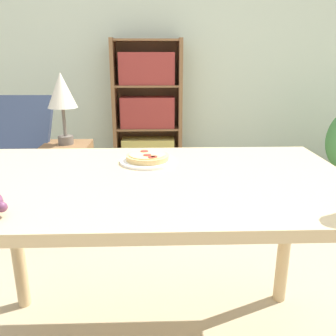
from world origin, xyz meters
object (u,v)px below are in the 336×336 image
pizza_on_plate (148,159)px  side_table (69,179)px  bookshelf (148,110)px  table_lamp (62,94)px  lounge_chair_near (4,181)px

pizza_on_plate → side_table: size_ratio=0.39×
bookshelf → table_lamp: bearing=-117.2°
side_table → bookshelf: bearing=62.8°
pizza_on_plate → table_lamp: table_lamp is taller
lounge_chair_near → table_lamp: 0.78m
lounge_chair_near → side_table: 0.47m
pizza_on_plate → lounge_chair_near: bearing=132.6°
lounge_chair_near → table_lamp: size_ratio=1.71×
lounge_chair_near → side_table: (0.46, 0.06, -0.01)m
pizza_on_plate → lounge_chair_near: 1.69m
table_lamp → bookshelf: bearing=62.8°
bookshelf → side_table: 1.31m
bookshelf → side_table: (-0.58, -1.12, -0.36)m
lounge_chair_near → table_lamp: table_lamp is taller
pizza_on_plate → lounge_chair_near: size_ratio=0.24×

